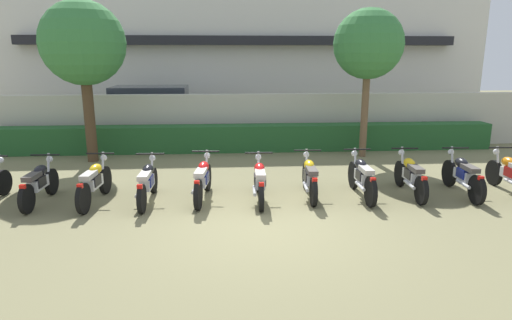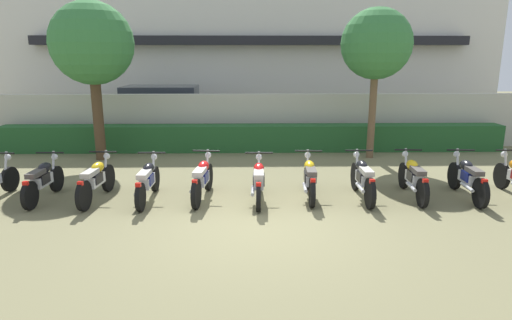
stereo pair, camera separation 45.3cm
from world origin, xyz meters
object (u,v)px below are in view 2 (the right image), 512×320
object	(u,v)px
motorcycle_in_row_6	(310,178)
motorcycle_in_row_9	(468,178)
motorcycle_in_row_7	(363,178)
parked_car	(165,112)
motorcycle_in_row_8	(413,177)
motorcycle_in_row_3	(148,180)
tree_far_side	(376,45)
tree_near_inspector	(92,44)
motorcycle_in_row_5	(259,180)
motorcycle_in_row_1	(43,180)
motorcycle_in_row_2	(96,180)
motorcycle_in_row_4	(202,178)

from	to	relation	value
motorcycle_in_row_6	motorcycle_in_row_9	size ratio (longest dim) A/B	0.93
motorcycle_in_row_7	motorcycle_in_row_9	bearing A→B (deg)	-89.22
parked_car	motorcycle_in_row_8	size ratio (longest dim) A/B	2.35
motorcycle_in_row_3	parked_car	bearing A→B (deg)	8.24
motorcycle_in_row_6	tree_far_side	bearing A→B (deg)	-29.03
tree_near_inspector	motorcycle_in_row_7	xyz separation A→B (m)	(6.76, -3.79, -2.83)
parked_car	motorcycle_in_row_3	world-z (taller)	parked_car
motorcycle_in_row_7	motorcycle_in_row_3	bearing A→B (deg)	91.24
parked_car	motorcycle_in_row_6	size ratio (longest dim) A/B	2.51
motorcycle_in_row_5	motorcycle_in_row_8	size ratio (longest dim) A/B	0.96
motorcycle_in_row_1	motorcycle_in_row_5	xyz separation A→B (m)	(4.54, -0.15, 0.00)
parked_car	motorcycle_in_row_6	world-z (taller)	parked_car
motorcycle_in_row_8	motorcycle_in_row_6	bearing A→B (deg)	93.58
motorcycle_in_row_1	motorcycle_in_row_2	world-z (taller)	motorcycle_in_row_2
tree_far_side	motorcycle_in_row_6	distance (m)	5.28
tree_far_side	motorcycle_in_row_8	distance (m)	4.73
motorcycle_in_row_3	motorcycle_in_row_7	distance (m)	4.54
parked_car	motorcycle_in_row_5	size ratio (longest dim) A/B	2.44
tree_near_inspector	motorcycle_in_row_5	world-z (taller)	tree_near_inspector
tree_far_side	motorcycle_in_row_5	size ratio (longest dim) A/B	2.34
motorcycle_in_row_5	tree_far_side	bearing A→B (deg)	-39.27
motorcycle_in_row_2	motorcycle_in_row_7	distance (m)	5.62
motorcycle_in_row_6	motorcycle_in_row_8	size ratio (longest dim) A/B	0.93
motorcycle_in_row_8	motorcycle_in_row_9	xyz separation A→B (m)	(1.14, -0.08, 0.01)
parked_car	motorcycle_in_row_2	bearing A→B (deg)	-91.00
motorcycle_in_row_6	motorcycle_in_row_9	distance (m)	3.37
motorcycle_in_row_8	motorcycle_in_row_9	world-z (taller)	motorcycle_in_row_9
motorcycle_in_row_8	motorcycle_in_row_7	bearing A→B (deg)	97.78
motorcycle_in_row_6	motorcycle_in_row_7	bearing A→B (deg)	-91.36
motorcycle_in_row_5	motorcycle_in_row_9	distance (m)	4.46
motorcycle_in_row_4	motorcycle_in_row_6	distance (m)	2.28
motorcycle_in_row_4	motorcycle_in_row_5	bearing A→B (deg)	-91.23
motorcycle_in_row_2	motorcycle_in_row_1	bearing A→B (deg)	91.09
motorcycle_in_row_1	motorcycle_in_row_8	size ratio (longest dim) A/B	0.93
tree_near_inspector	motorcycle_in_row_1	xyz separation A→B (m)	(0.01, -3.73, -2.85)
parked_car	tree_near_inspector	world-z (taller)	tree_near_inspector
motorcycle_in_row_4	motorcycle_in_row_7	xyz separation A→B (m)	(3.40, -0.06, 0.00)
motorcycle_in_row_2	tree_near_inspector	bearing A→B (deg)	20.39
tree_far_side	motorcycle_in_row_7	world-z (taller)	tree_far_side
tree_near_inspector	motorcycle_in_row_5	distance (m)	6.62
motorcycle_in_row_7	motorcycle_in_row_8	size ratio (longest dim) A/B	0.99
motorcycle_in_row_6	motorcycle_in_row_4	bearing A→B (deg)	93.55
motorcycle_in_row_1	motorcycle_in_row_7	xyz separation A→B (m)	(6.75, -0.06, 0.01)
motorcycle_in_row_7	motorcycle_in_row_6	bearing A→B (deg)	86.59
tree_near_inspector	motorcycle_in_row_4	size ratio (longest dim) A/B	2.38
motorcycle_in_row_6	motorcycle_in_row_8	xyz separation A→B (m)	(2.23, -0.01, 0.00)
motorcycle_in_row_3	motorcycle_in_row_5	xyz separation A→B (m)	(2.33, -0.07, 0.00)
motorcycle_in_row_7	motorcycle_in_row_9	world-z (taller)	motorcycle_in_row_7
tree_far_side	motorcycle_in_row_8	bearing A→B (deg)	-92.01
parked_car	motorcycle_in_row_2	xyz separation A→B (m)	(-0.10, -7.59, -0.49)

